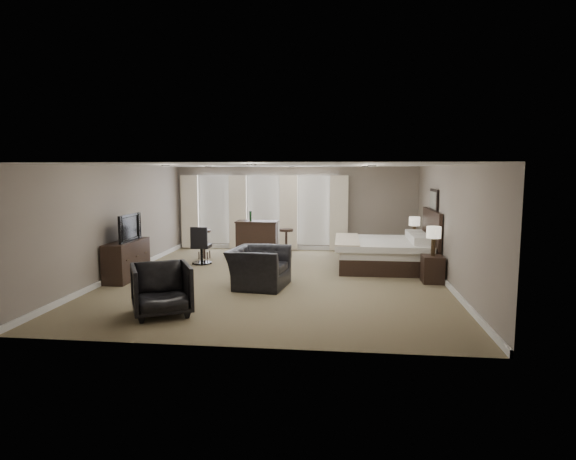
# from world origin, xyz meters

# --- Properties ---
(room) EXTENTS (7.60, 8.60, 2.64)m
(room) POSITION_xyz_m (0.00, 0.00, 1.30)
(room) COLOR #706347
(room) RESTS_ON ground
(window_bay) EXTENTS (5.25, 0.20, 2.30)m
(window_bay) POSITION_xyz_m (-1.00, 4.11, 1.20)
(window_bay) COLOR silver
(window_bay) RESTS_ON room
(bed) EXTENTS (2.36, 2.25, 1.50)m
(bed) POSITION_xyz_m (2.58, 1.58, 0.75)
(bed) COLOR silver
(bed) RESTS_ON ground
(nightstand_near) EXTENTS (0.45, 0.55, 0.60)m
(nightstand_near) POSITION_xyz_m (3.47, 0.13, 0.30)
(nightstand_near) COLOR black
(nightstand_near) RESTS_ON ground
(nightstand_far) EXTENTS (0.42, 0.51, 0.56)m
(nightstand_far) POSITION_xyz_m (3.47, 3.03, 0.28)
(nightstand_far) COLOR black
(nightstand_far) RESTS_ON ground
(lamp_near) EXTENTS (0.32, 0.32, 0.65)m
(lamp_near) POSITION_xyz_m (3.47, 0.13, 0.93)
(lamp_near) COLOR beige
(lamp_near) RESTS_ON nightstand_near
(lamp_far) EXTENTS (0.31, 0.31, 0.63)m
(lamp_far) POSITION_xyz_m (3.47, 3.03, 0.88)
(lamp_far) COLOR beige
(lamp_far) RESTS_ON nightstand_far
(wall_art) EXTENTS (0.04, 0.96, 0.56)m
(wall_art) POSITION_xyz_m (3.70, 1.58, 1.75)
(wall_art) COLOR slate
(wall_art) RESTS_ON room
(dresser) EXTENTS (0.49, 1.52, 0.88)m
(dresser) POSITION_xyz_m (-3.45, -0.30, 0.44)
(dresser) COLOR black
(dresser) RESTS_ON ground
(tv) EXTENTS (0.62, 1.08, 0.14)m
(tv) POSITION_xyz_m (-3.45, -0.30, 0.95)
(tv) COLOR black
(tv) RESTS_ON dresser
(armchair_near) EXTENTS (1.01, 1.39, 1.13)m
(armchair_near) POSITION_xyz_m (-0.30, -0.69, 0.56)
(armchair_near) COLOR black
(armchair_near) RESTS_ON ground
(armchair_far) EXTENTS (1.27, 1.24, 0.99)m
(armchair_far) POSITION_xyz_m (-1.62, -2.88, 0.49)
(armchair_far) COLOR black
(armchair_far) RESTS_ON ground
(bar_counter) EXTENTS (1.20, 0.62, 1.05)m
(bar_counter) POSITION_xyz_m (-0.98, 2.89, 0.52)
(bar_counter) COLOR black
(bar_counter) RESTS_ON ground
(bar_stool_left) EXTENTS (0.46, 0.46, 0.82)m
(bar_stool_left) POSITION_xyz_m (-2.41, 2.38, 0.41)
(bar_stool_left) COLOR black
(bar_stool_left) RESTS_ON ground
(bar_stool_right) EXTENTS (0.48, 0.48, 0.84)m
(bar_stool_right) POSITION_xyz_m (-0.11, 2.70, 0.42)
(bar_stool_right) COLOR black
(bar_stool_right) RESTS_ON ground
(desk_chair) EXTENTS (0.52, 0.52, 1.02)m
(desk_chair) POSITION_xyz_m (-2.26, 1.63, 0.51)
(desk_chair) COLOR black
(desk_chair) RESTS_ON ground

